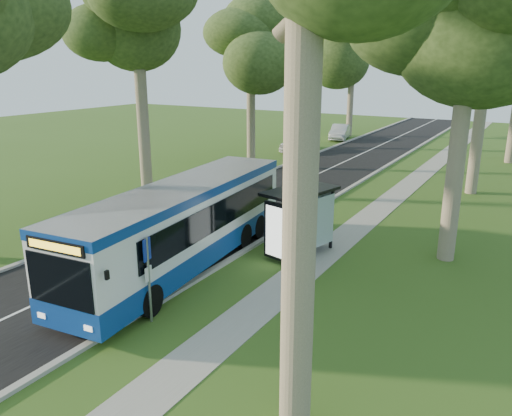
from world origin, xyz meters
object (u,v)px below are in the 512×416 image
Objects in this scene: bus at (183,226)px; bus_stop_sign at (148,271)px; car_white at (299,142)px; bus_shelter at (298,212)px; car_silver at (340,132)px; litter_bin at (307,230)px.

bus reaches higher than bus_stop_sign.
bus_shelter is at bearing -64.88° from car_white.
bus is 35.73m from car_silver.
bus is at bearing -122.55° from bus_shelter.
bus_stop_sign is 0.57× the size of car_white.
bus is 3.56× the size of bus_shelter.
bus_shelter is at bearing -84.60° from car_silver.
bus is 4.33m from bus_stop_sign.
bus is 4.54× the size of bus_stop_sign.
litter_bin is at bearing 57.11° from bus.
bus_stop_sign is 7.33m from bus_shelter.
bus is 27.57m from car_white.
bus_shelter is 4.01× the size of litter_bin.
car_silver is (-7.14, 35.00, -0.94)m from bus.
car_white reaches higher than litter_bin.
bus_shelter is 2.70m from litter_bin.
bus_shelter is 25.77m from car_white.
car_silver is (0.63, 8.56, -0.06)m from car_white.
litter_bin is 23.56m from car_white.
car_silver is (-8.94, 38.94, -0.95)m from bus_stop_sign.
car_white is at bearing 116.61° from litter_bin.
bus is at bearing 102.25° from bus_stop_sign.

